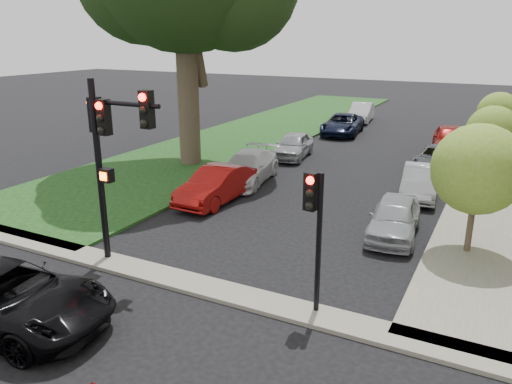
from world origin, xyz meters
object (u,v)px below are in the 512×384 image
at_px(small_tree_a, 478,169).
at_px(car_parked_1, 420,182).
at_px(car_parked_2, 438,159).
at_px(traffic_signal_main, 109,140).
at_px(car_parked_7, 293,145).
at_px(car_parked_9, 361,112).
at_px(car_parked_0, 394,217).
at_px(small_tree_b, 492,131).
at_px(car_cross_near, 3,297).
at_px(car_parked_6, 248,167).
at_px(traffic_signal_secondary, 315,217).
at_px(small_tree_c, 498,113).
at_px(car_parked_3, 450,139).
at_px(car_parked_5, 216,185).
at_px(car_parked_8, 342,124).

height_order(small_tree_a, car_parked_1, small_tree_a).
distance_m(small_tree_a, car_parked_2, 10.80).
bearing_deg(small_tree_a, traffic_signal_main, -149.54).
height_order(car_parked_7, car_parked_9, car_parked_9).
distance_m(car_parked_0, car_parked_2, 9.91).
xyz_separation_m(small_tree_b, car_cross_near, (-9.59, -19.07, -1.64)).
height_order(car_parked_6, car_parked_9, car_parked_9).
distance_m(car_cross_near, car_parked_7, 19.14).
xyz_separation_m(traffic_signal_main, car_parked_7, (-0.62, 15.18, -3.15)).
xyz_separation_m(traffic_signal_secondary, car_parked_6, (-6.99, 9.67, -1.87)).
bearing_deg(small_tree_c, car_parked_9, 143.84).
relative_size(small_tree_c, car_parked_7, 0.86).
relative_size(small_tree_a, small_tree_b, 1.17).
bearing_deg(car_parked_0, car_parked_2, 83.77).
bearing_deg(car_cross_near, small_tree_c, -27.33).
bearing_deg(car_parked_3, traffic_signal_secondary, -101.30).
bearing_deg(car_cross_near, car_parked_3, -23.16).
relative_size(traffic_signal_secondary, car_parked_0, 0.92).
distance_m(traffic_signal_main, car_parked_5, 7.15).
xyz_separation_m(small_tree_a, car_cross_near, (-9.59, -9.58, -2.05)).
xyz_separation_m(car_parked_3, car_parked_9, (-7.74, 8.40, -0.06)).
bearing_deg(traffic_signal_main, car_parked_5, 93.40).
bearing_deg(car_parked_2, small_tree_a, -73.41).
relative_size(car_cross_near, car_parked_0, 1.37).
height_order(traffic_signal_secondary, car_parked_9, traffic_signal_secondary).
bearing_deg(car_parked_2, small_tree_c, 71.31).
height_order(small_tree_a, small_tree_c, small_tree_a).
height_order(car_parked_2, car_parked_9, car_parked_9).
bearing_deg(car_parked_5, small_tree_a, -3.39).
distance_m(small_tree_c, car_parked_3, 3.03).
distance_m(small_tree_c, car_parked_6, 15.85).
height_order(car_parked_6, car_parked_8, car_parked_6).
distance_m(car_parked_7, car_parked_8, 8.02).
distance_m(small_tree_c, car_cross_near, 27.41).
bearing_deg(car_parked_6, car_parked_3, 46.49).
xyz_separation_m(small_tree_a, car_parked_1, (-2.43, 5.41, -2.14)).
bearing_deg(car_parked_8, car_parked_3, -25.25).
distance_m(car_parked_0, car_parked_1, 5.00).
bearing_deg(car_parked_0, small_tree_b, 69.18).
bearing_deg(small_tree_c, car_parked_8, 171.24).
relative_size(car_parked_1, car_parked_9, 0.92).
xyz_separation_m(traffic_signal_secondary, car_parked_2, (0.82, 15.98, -1.96)).
bearing_deg(car_parked_7, car_parked_8, 79.69).
distance_m(small_tree_a, car_parked_7, 14.11).
height_order(small_tree_c, car_cross_near, small_tree_c).
xyz_separation_m(car_parked_2, car_parked_8, (-7.46, 7.25, 0.08)).
height_order(traffic_signal_secondary, car_parked_7, traffic_signal_secondary).
bearing_deg(car_cross_near, car_parked_5, -4.87).
xyz_separation_m(car_parked_0, car_parked_9, (-7.66, 23.03, 0.06)).
height_order(car_parked_6, car_parked_7, car_parked_6).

